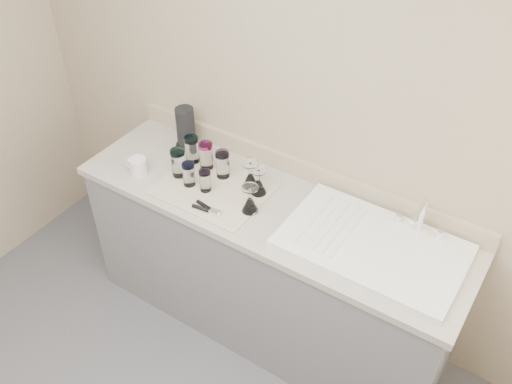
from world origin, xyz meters
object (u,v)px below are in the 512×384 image
Objects in this scene: tumbler_cyan at (206,156)px; tumbler_magenta at (178,163)px; white_mug at (138,166)px; tumbler_lavender at (205,180)px; sink_unit at (373,246)px; goblet_back_right at (259,185)px; tumbler_teal at (192,149)px; tumbler_blue at (189,174)px; goblet_back_left at (250,179)px; tumbler_purple at (223,164)px; goblet_front_right at (250,203)px; paper_towel_roll at (186,128)px; can_opener at (208,209)px.

tumbler_magenta is (-0.08, -0.13, 0.00)m from tumbler_cyan.
tumbler_lavender is at bearing 11.20° from white_mug.
sink_unit is 0.89m from tumbler_lavender.
goblet_back_right is (0.35, -0.03, -0.03)m from tumbler_cyan.
tumbler_teal is 1.16× the size of tumbler_blue.
white_mug is at bearing -158.45° from goblet_back_left.
tumbler_cyan is 1.01× the size of tumbler_purple.
tumbler_purple is 0.45m from white_mug.
goblet_front_right reaches higher than goblet_back_right.
tumbler_blue is 0.54× the size of paper_towel_roll.
tumbler_blue is 1.08× the size of tumbler_lavender.
tumbler_magenta is at bearing -161.83° from goblet_back_left.
goblet_back_right reaches higher than can_opener.
sink_unit is 0.81m from can_opener.
tumbler_magenta is 1.17× the size of white_mug.
goblet_back_right reaches higher than white_mug.
sink_unit is 5.33× the size of goblet_back_left.
tumbler_blue is 0.36m from paper_towel_roll.
tumbler_blue is 0.90× the size of goblet_back_right.
tumbler_magenta reaches higher than tumbler_blue.
tumbler_teal is 0.38m from goblet_back_left.
tumbler_purple is 0.36m from paper_towel_roll.
sink_unit reaches higher than tumbler_cyan.
tumbler_teal is 1.03× the size of goblet_front_right.
tumbler_magenta is 0.47m from goblet_front_right.
tumbler_teal is at bearing 137.84° from can_opener.
tumbler_teal is 0.98× the size of can_opener.
tumbler_magenta is at bearing -166.38° from goblet_back_right.
tumbler_lavender is (0.11, -0.16, -0.01)m from tumbler_cyan.
tumbler_teal reaches higher than can_opener.
tumbler_lavender is 0.79× the size of goblet_back_left.
tumbler_teal is 1.02× the size of tumbler_purple.
sink_unit is 0.65m from goblet_back_right.
tumbler_purple is at bearing 29.14° from white_mug.
goblet_front_right is (0.47, -0.03, -0.03)m from tumbler_magenta.
sink_unit is 6.16× the size of white_mug.
tumbler_teal is 0.42m from can_opener.
tumbler_blue is at bearing -150.52° from goblet_back_left.
tumbler_magenta reaches higher than tumbler_lavender.
tumbler_lavender is 0.17m from can_opener.
goblet_back_right is (-0.65, 0.04, 0.04)m from sink_unit.
can_opener is (-0.17, -0.11, -0.04)m from goblet_front_right.
paper_towel_roll is (-0.14, 0.24, 0.03)m from tumbler_magenta.
tumbler_lavender is 0.40m from white_mug.
tumbler_purple is at bearing -4.04° from tumbler_teal.
tumbler_magenta is 0.19m from tumbler_lavender.
sink_unit is at bearing 5.56° from tumbler_lavender.
sink_unit is 1.09m from tumbler_teal.
can_opener is at bearing -52.45° from tumbler_cyan.
goblet_front_right reaches higher than tumbler_blue.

